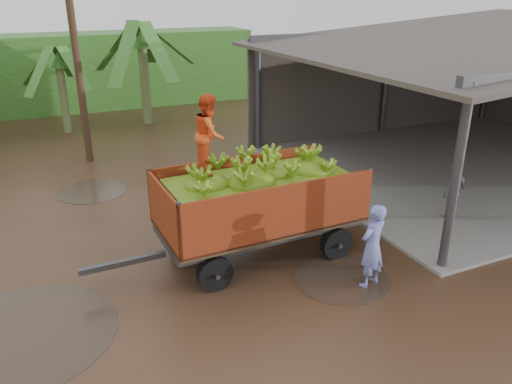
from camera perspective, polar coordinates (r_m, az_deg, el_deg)
ground at (r=12.10m, az=-11.29°, el=-5.73°), size 100.00×100.00×0.00m
packing_shed at (r=18.88m, az=24.17°, el=10.92°), size 12.78×10.80×4.76m
hedge_north at (r=26.77m, az=-24.54°, el=12.13°), size 22.00×3.00×3.60m
banana_trailer at (r=10.84m, az=0.24°, el=-0.86°), size 6.09×2.22×3.66m
man_blue at (r=10.14m, az=13.15°, el=-6.03°), size 0.74×0.60×1.77m
man_grey at (r=13.69m, az=21.66°, el=0.04°), size 0.98×0.59×1.57m
utility_pole at (r=17.72m, az=-19.94°, el=15.23°), size 1.20×0.24×7.53m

